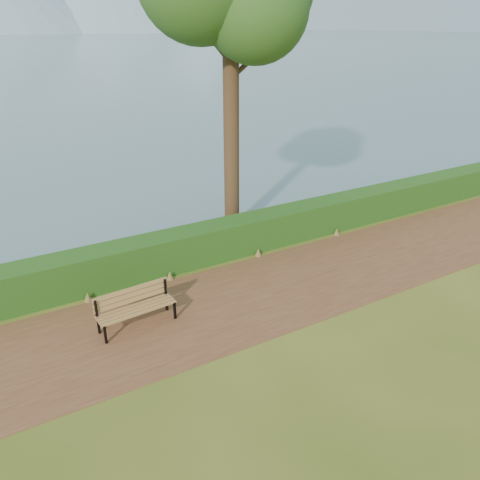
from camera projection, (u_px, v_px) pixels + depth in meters
ground at (247, 305)px, 11.04m from camera, size 140.00×140.00×0.00m
path at (240, 299)px, 11.27m from camera, size 40.00×3.40×0.01m
hedge at (199, 245)px, 12.87m from camera, size 32.00×0.85×1.00m
bench at (135, 305)px, 10.15m from camera, size 1.74×0.63×0.86m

